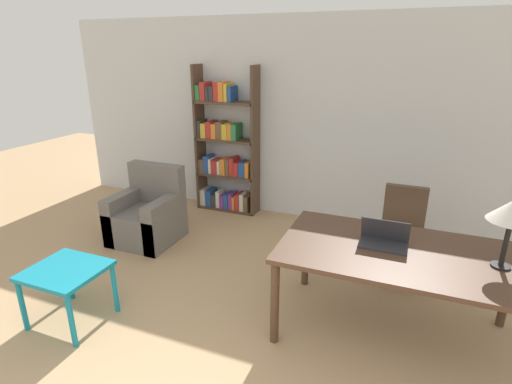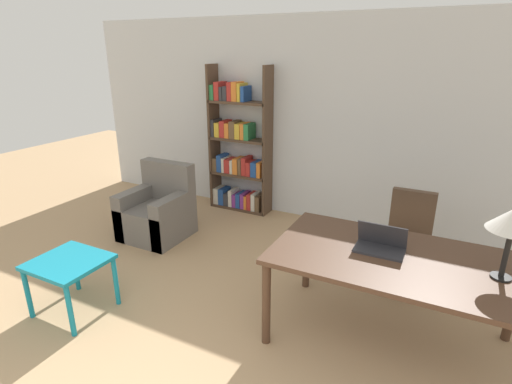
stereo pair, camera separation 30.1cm
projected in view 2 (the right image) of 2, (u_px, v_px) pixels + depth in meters
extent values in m
cube|color=silver|center=(343.00, 125.00, 5.14)|extent=(8.00, 0.06, 2.70)
cube|color=#4C3323|center=(397.00, 259.00, 3.04)|extent=(1.87, 1.05, 0.04)
cylinder|color=#4C3323|center=(266.00, 304.00, 3.15)|extent=(0.07, 0.07, 0.74)
cylinder|color=#4C3323|center=(307.00, 253.00, 3.93)|extent=(0.07, 0.07, 0.74)
cube|color=#2D2D33|center=(379.00, 250.00, 3.11)|extent=(0.38, 0.22, 0.02)
cube|color=#2D2D33|center=(382.00, 235.00, 3.13)|extent=(0.38, 0.09, 0.20)
cube|color=#19233D|center=(382.00, 234.00, 3.13)|extent=(0.34, 0.08, 0.18)
cylinder|color=black|center=(501.00, 277.00, 2.75)|extent=(0.14, 0.14, 0.01)
cylinder|color=black|center=(506.00, 254.00, 2.69)|extent=(0.04, 0.04, 0.35)
cylinder|color=black|center=(401.00, 281.00, 4.10)|extent=(0.49, 0.49, 0.04)
cylinder|color=#262626|center=(403.00, 266.00, 4.04)|extent=(0.06, 0.06, 0.32)
cube|color=#4C3828|center=(406.00, 247.00, 3.97)|extent=(0.44, 0.44, 0.10)
cube|color=#4C3828|center=(412.00, 214.00, 4.02)|extent=(0.42, 0.08, 0.49)
cube|color=teal|center=(68.00, 262.00, 3.51)|extent=(0.61, 0.57, 0.04)
cylinder|color=teal|center=(28.00, 294.00, 3.50)|extent=(0.04, 0.04, 0.48)
cylinder|color=teal|center=(70.00, 311.00, 3.27)|extent=(0.04, 0.04, 0.48)
cylinder|color=teal|center=(75.00, 268.00, 3.92)|extent=(0.04, 0.04, 0.48)
cylinder|color=teal|center=(116.00, 281.00, 3.69)|extent=(0.04, 0.04, 0.48)
cube|color=#66605B|center=(156.00, 221.00, 5.06)|extent=(0.75, 0.73, 0.42)
cube|color=#66605B|center=(168.00, 180.00, 5.15)|extent=(0.75, 0.16, 0.50)
cube|color=#66605B|center=(138.00, 211.00, 5.16)|extent=(0.16, 0.73, 0.60)
cube|color=#66605B|center=(174.00, 219.00, 4.91)|extent=(0.16, 0.73, 0.60)
cube|color=#4C3828|center=(214.00, 138.00, 5.88)|extent=(0.04, 0.28, 2.08)
cube|color=#4C3828|center=(268.00, 144.00, 5.51)|extent=(0.04, 0.28, 2.08)
cube|color=#4C3828|center=(241.00, 207.00, 6.04)|extent=(0.87, 0.28, 0.04)
cube|color=silver|center=(219.00, 194.00, 6.15)|extent=(0.08, 0.24, 0.24)
cube|color=#234C99|center=(224.00, 195.00, 6.11)|extent=(0.09, 0.24, 0.24)
cube|color=#333338|center=(229.00, 198.00, 6.09)|extent=(0.08, 0.24, 0.19)
cube|color=silver|center=(234.00, 197.00, 6.04)|extent=(0.06, 0.24, 0.25)
cube|color=#7F338C|center=(237.00, 199.00, 6.03)|extent=(0.06, 0.24, 0.19)
cube|color=#234C99|center=(241.00, 199.00, 5.99)|extent=(0.07, 0.24, 0.22)
cube|color=#7F338C|center=(245.00, 200.00, 5.96)|extent=(0.06, 0.24, 0.23)
cube|color=orange|center=(248.00, 201.00, 5.94)|extent=(0.04, 0.24, 0.20)
cube|color=#B72D28|center=(252.00, 201.00, 5.91)|extent=(0.06, 0.24, 0.24)
cube|color=silver|center=(256.00, 201.00, 5.88)|extent=(0.06, 0.24, 0.25)
cube|color=brown|center=(260.00, 202.00, 5.85)|extent=(0.06, 0.24, 0.23)
cube|color=#4C3828|center=(240.00, 174.00, 5.86)|extent=(0.87, 0.28, 0.04)
cube|color=brown|center=(218.00, 163.00, 5.99)|extent=(0.08, 0.24, 0.20)
cube|color=#234C99|center=(223.00, 162.00, 5.95)|extent=(0.08, 0.24, 0.25)
cube|color=silver|center=(226.00, 164.00, 5.92)|extent=(0.04, 0.24, 0.21)
cube|color=#B72D28|center=(230.00, 165.00, 5.90)|extent=(0.09, 0.24, 0.20)
cube|color=silver|center=(235.00, 166.00, 5.87)|extent=(0.04, 0.24, 0.20)
cube|color=orange|center=(238.00, 165.00, 5.83)|extent=(0.08, 0.24, 0.23)
cube|color=brown|center=(243.00, 166.00, 5.80)|extent=(0.05, 0.24, 0.24)
cube|color=#B72D28|center=(247.00, 165.00, 5.77)|extent=(0.06, 0.24, 0.26)
cube|color=#B72D28|center=(251.00, 168.00, 5.75)|extent=(0.07, 0.24, 0.20)
cube|color=#234C99|center=(257.00, 168.00, 5.71)|extent=(0.09, 0.24, 0.21)
cube|color=orange|center=(262.00, 169.00, 5.67)|extent=(0.06, 0.24, 0.22)
cube|color=#4C3828|center=(240.00, 139.00, 5.69)|extent=(0.87, 0.28, 0.04)
cube|color=#333338|center=(216.00, 127.00, 5.81)|extent=(0.05, 0.24, 0.24)
cube|color=gold|center=(221.00, 129.00, 5.79)|extent=(0.08, 0.24, 0.20)
cube|color=#B72D28|center=(226.00, 128.00, 5.74)|extent=(0.08, 0.24, 0.24)
cube|color=orange|center=(230.00, 130.00, 5.71)|extent=(0.07, 0.24, 0.21)
cube|color=brown|center=(235.00, 129.00, 5.67)|extent=(0.09, 0.24, 0.24)
cube|color=gold|center=(241.00, 131.00, 5.64)|extent=(0.08, 0.24, 0.22)
cube|color=orange|center=(245.00, 131.00, 5.61)|extent=(0.06, 0.24, 0.22)
cube|color=#2D7F47|center=(250.00, 131.00, 5.58)|extent=(0.07, 0.24, 0.22)
cube|color=#4C3828|center=(239.00, 102.00, 5.51)|extent=(0.87, 0.28, 0.04)
cube|color=#2D7F47|center=(215.00, 92.00, 5.64)|extent=(0.07, 0.24, 0.21)
cube|color=#B72D28|center=(220.00, 91.00, 5.60)|extent=(0.08, 0.24, 0.25)
cube|color=#333338|center=(225.00, 93.00, 5.58)|extent=(0.05, 0.24, 0.18)
cube|color=#333338|center=(228.00, 93.00, 5.55)|extent=(0.06, 0.24, 0.20)
cube|color=#B72D28|center=(233.00, 91.00, 5.51)|extent=(0.07, 0.24, 0.25)
cube|color=orange|center=(238.00, 91.00, 5.48)|extent=(0.08, 0.24, 0.26)
cube|color=gold|center=(242.00, 92.00, 5.45)|extent=(0.05, 0.24, 0.24)
cube|color=#234C99|center=(246.00, 94.00, 5.43)|extent=(0.05, 0.24, 0.20)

